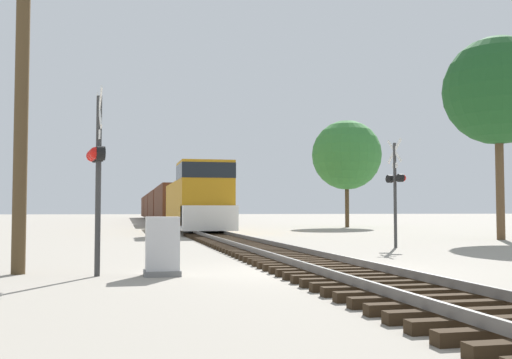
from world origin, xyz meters
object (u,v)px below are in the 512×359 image
object	(u,v)px
utility_pole	(22,59)
freight_train	(162,206)
crossing_signal_near	(97,162)
relay_cabinet	(162,247)
crossing_signal_far	(396,184)
tree_mid_background	(347,155)
tree_far_right	(498,91)

from	to	relation	value
utility_pole	freight_train	bearing A→B (deg)	83.55
crossing_signal_near	relay_cabinet	size ratio (longest dim) A/B	3.19
crossing_signal_far	crossing_signal_near	bearing A→B (deg)	117.20
freight_train	relay_cabinet	distance (m)	60.48
relay_cabinet	utility_pole	xyz separation A→B (m)	(-3.08, 0.99, 4.16)
crossing_signal_far	tree_mid_background	size ratio (longest dim) A/B	0.47
crossing_signal_near	utility_pole	xyz separation A→B (m)	(-1.68, 0.79, 2.35)
relay_cabinet	tree_far_right	distance (m)	21.73
crossing_signal_near	tree_far_right	bearing A→B (deg)	115.29
freight_train	tree_far_right	world-z (taller)	tree_far_right
freight_train	tree_far_right	xyz separation A→B (m)	(13.06, -48.06, 5.22)
utility_pole	tree_far_right	xyz separation A→B (m)	(19.77, 11.31, 2.36)
tree_mid_background	crossing_signal_far	bearing A→B (deg)	-107.15
crossing_signal_far	freight_train	bearing A→B (deg)	-2.56
freight_train	relay_cabinet	bearing A→B (deg)	-93.45
crossing_signal_near	freight_train	bearing A→B (deg)	166.73
utility_pole	crossing_signal_far	bearing A→B (deg)	29.08
tree_mid_background	crossing_signal_near	bearing A→B (deg)	-119.07
relay_cabinet	freight_train	bearing A→B (deg)	86.55
utility_pole	tree_mid_background	world-z (taller)	utility_pole
freight_train	crossing_signal_near	size ratio (longest dim) A/B	20.99
crossing_signal_far	tree_far_right	world-z (taller)	tree_far_right
crossing_signal_near	tree_mid_background	xyz separation A→B (m)	(18.44, 33.17, 3.52)
crossing_signal_near	crossing_signal_far	distance (m)	13.00
relay_cabinet	tree_far_right	xyz separation A→B (m)	(16.69, 12.30, 6.52)
crossing_signal_far	utility_pole	xyz separation A→B (m)	(-12.23, -6.80, 2.37)
relay_cabinet	crossing_signal_near	bearing A→B (deg)	172.00
relay_cabinet	tree_far_right	size ratio (longest dim) A/B	0.13
crossing_signal_far	tree_far_right	xyz separation A→B (m)	(7.54, 4.51, 4.73)
freight_train	crossing_signal_far	world-z (taller)	freight_train
relay_cabinet	tree_mid_background	world-z (taller)	tree_mid_background
crossing_signal_near	tree_mid_background	world-z (taller)	tree_mid_background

